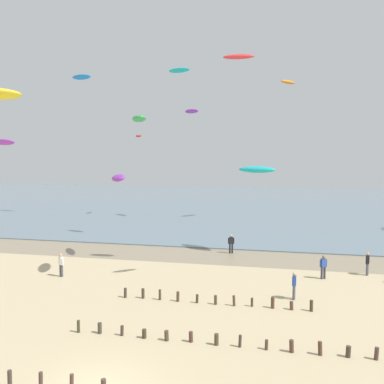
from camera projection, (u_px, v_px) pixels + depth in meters
wet_sand_strip at (202, 256)px, 37.31m from camera, size 120.00×5.62×0.01m
sea at (242, 204)px, 74.11m from camera, size 160.00×70.00×0.10m
groyne_mid at (233, 341)px, 19.85m from camera, size 15.45×0.34×0.65m
groyne_far at (218, 299)px, 25.38m from camera, size 11.44×0.32×0.67m
person_nearest_camera at (61, 264)px, 30.99m from camera, size 0.49×0.38×1.71m
person_by_waterline at (368, 263)px, 31.32m from camera, size 0.32×0.55×1.71m
person_left_flank at (231, 243)px, 38.14m from camera, size 0.56×0.29×1.71m
person_right_flank at (323, 266)px, 30.42m from camera, size 0.53×0.35×1.71m
person_trailing_behind at (294, 285)px, 26.18m from camera, size 0.26×0.57×1.71m
kite_aloft_0 at (257, 169)px, 37.29m from camera, size 3.73×2.57×0.68m
kite_aloft_2 at (81, 77)px, 57.70m from camera, size 3.30×1.87×0.90m
kite_aloft_4 at (288, 82)px, 53.04m from camera, size 2.41×2.80×0.59m
kite_aloft_5 at (118, 178)px, 36.07m from camera, size 2.64×3.07×0.87m
kite_aloft_6 at (4, 142)px, 36.80m from camera, size 2.76×1.57×0.74m
kite_aloft_7 at (239, 57)px, 31.01m from camera, size 2.33×0.88×0.53m
kite_aloft_8 at (139, 136)px, 58.50m from camera, size 1.06×2.26×0.50m
kite_aloft_9 at (179, 70)px, 41.55m from camera, size 2.52×1.57×0.59m
kite_aloft_12 at (192, 111)px, 55.10m from camera, size 2.65×2.53×0.72m
kite_aloft_13 at (139, 119)px, 28.88m from camera, size 2.01×2.89×0.47m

